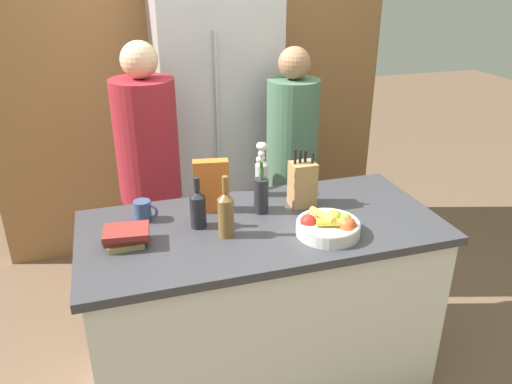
% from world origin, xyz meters
% --- Properties ---
extents(ground_plane, '(14.00, 14.00, 0.00)m').
position_xyz_m(ground_plane, '(0.00, 0.00, 0.00)').
color(ground_plane, brown).
extents(kitchen_island, '(1.69, 0.79, 0.91)m').
position_xyz_m(kitchen_island, '(0.00, 0.00, 0.46)').
color(kitchen_island, silver).
rests_on(kitchen_island, ground_plane).
extents(back_wall_wood, '(2.89, 0.12, 2.60)m').
position_xyz_m(back_wall_wood, '(0.00, 1.63, 1.30)').
color(back_wall_wood, olive).
rests_on(back_wall_wood, ground_plane).
extents(refrigerator, '(0.77, 0.63, 2.04)m').
position_xyz_m(refrigerator, '(0.07, 1.27, 1.02)').
color(refrigerator, '#B7B7BC').
rests_on(refrigerator, ground_plane).
extents(fruit_bowl, '(0.29, 0.29, 0.10)m').
position_xyz_m(fruit_bowl, '(0.26, -0.18, 0.96)').
color(fruit_bowl, silver).
rests_on(fruit_bowl, kitchen_island).
extents(knife_block, '(0.12, 0.10, 0.30)m').
position_xyz_m(knife_block, '(0.25, 0.14, 1.03)').
color(knife_block, '#A87A4C').
rests_on(knife_block, kitchen_island).
extents(flower_vase, '(0.07, 0.07, 0.36)m').
position_xyz_m(flower_vase, '(0.03, 0.12, 1.05)').
color(flower_vase, '#232328').
rests_on(flower_vase, kitchen_island).
extents(cereal_box, '(0.18, 0.09, 0.26)m').
position_xyz_m(cereal_box, '(-0.19, 0.21, 1.05)').
color(cereal_box, orange).
rests_on(cereal_box, kitchen_island).
extents(coffee_mug, '(0.11, 0.09, 0.10)m').
position_xyz_m(coffee_mug, '(-0.53, 0.20, 0.96)').
color(coffee_mug, '#334770').
rests_on(coffee_mug, kitchen_island).
extents(book_stack, '(0.21, 0.17, 0.08)m').
position_xyz_m(book_stack, '(-0.62, -0.01, 0.96)').
color(book_stack, '#99844C').
rests_on(book_stack, kitchen_island).
extents(bottle_oil, '(0.07, 0.07, 0.25)m').
position_xyz_m(bottle_oil, '(-0.29, 0.06, 1.01)').
color(bottle_oil, black).
rests_on(bottle_oil, kitchen_island).
extents(bottle_vinegar, '(0.07, 0.07, 0.28)m').
position_xyz_m(bottle_vinegar, '(0.10, 0.31, 1.02)').
color(bottle_vinegar, '#B2BCC1').
rests_on(bottle_vinegar, kitchen_island).
extents(bottle_wine, '(0.07, 0.07, 0.29)m').
position_xyz_m(bottle_wine, '(-0.19, -0.06, 1.03)').
color(bottle_wine, brown).
rests_on(bottle_wine, kitchen_island).
extents(person_at_sink, '(0.35, 0.35, 1.68)m').
position_xyz_m(person_at_sink, '(-0.44, 0.70, 0.94)').
color(person_at_sink, '#383842').
rests_on(person_at_sink, ground_plane).
extents(person_in_blue, '(0.31, 0.31, 1.61)m').
position_xyz_m(person_in_blue, '(0.42, 0.73, 0.91)').
color(person_in_blue, '#383842').
rests_on(person_in_blue, ground_plane).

